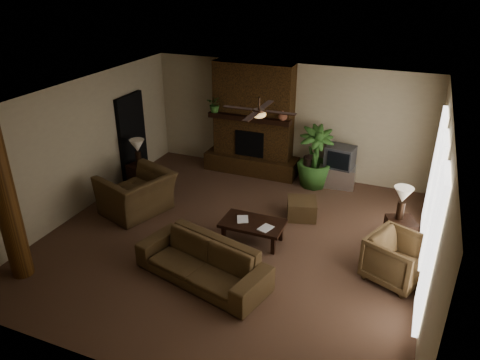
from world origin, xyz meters
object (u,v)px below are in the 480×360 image
at_px(armchair_left, 136,187).
at_px(side_table_right, 400,232).
at_px(ottoman, 302,209).
at_px(floor_vase, 310,167).
at_px(log_column, 6,203).
at_px(floor_plant, 314,170).
at_px(lamp_left, 137,148).
at_px(sofa, 202,256).
at_px(coffee_table, 253,225).
at_px(side_table_left, 141,175).
at_px(lamp_right, 403,197).
at_px(tv_stand, 337,176).
at_px(armchair_right, 397,257).

relative_size(armchair_left, side_table_right, 2.50).
distance_m(ottoman, floor_vase, 1.72).
height_order(log_column, floor_plant, log_column).
bearing_deg(lamp_left, armchair_left, -59.08).
xyz_separation_m(sofa, coffee_table, (0.38, 1.40, -0.09)).
distance_m(floor_vase, side_table_left, 4.12).
bearing_deg(floor_vase, log_column, -124.55).
bearing_deg(lamp_right, armchair_left, -171.22).
xyz_separation_m(sofa, tv_stand, (1.40, 4.50, -0.21)).
bearing_deg(log_column, sofa, 19.52).
height_order(armchair_left, floor_plant, armchair_left).
bearing_deg(sofa, log_column, -146.02).
xyz_separation_m(ottoman, lamp_left, (-4.02, -0.00, 0.80)).
bearing_deg(armchair_right, coffee_table, 108.88).
bearing_deg(armchair_right, lamp_left, 99.42).
height_order(armchair_right, side_table_right, armchair_right).
bearing_deg(tv_stand, side_table_left, -163.36).
relative_size(floor_plant, side_table_left, 2.71).
bearing_deg(floor_plant, coffee_table, -99.70).
bearing_deg(armchair_left, ottoman, 127.22).
relative_size(ottoman, lamp_left, 0.92).
height_order(side_table_right, lamp_right, lamp_right).
bearing_deg(side_table_left, armchair_right, -13.92).
relative_size(side_table_right, lamp_right, 0.85).
bearing_deg(side_table_right, sofa, -142.19).
distance_m(armchair_right, ottoman, 2.52).
bearing_deg(armchair_right, ottoman, 77.05).
relative_size(armchair_left, coffee_table, 1.15).
bearing_deg(tv_stand, coffee_table, -113.63).
relative_size(coffee_table, side_table_left, 2.18).
relative_size(log_column, floor_plant, 1.88).
xyz_separation_m(ottoman, tv_stand, (0.38, 1.82, 0.05)).
bearing_deg(floor_plant, tv_stand, 22.80).
bearing_deg(floor_vase, floor_plant, -35.88).
height_order(tv_stand, floor_plant, floor_plant).
relative_size(ottoman, floor_vase, 0.78).
bearing_deg(floor_plant, lamp_left, -157.58).
bearing_deg(tv_stand, sofa, -112.67).
distance_m(side_table_left, lamp_left, 0.73).
bearing_deg(floor_vase, side_table_right, -41.66).
relative_size(coffee_table, ottoman, 2.00).
relative_size(coffee_table, tv_stand, 1.41).
relative_size(ottoman, side_table_left, 1.09).
distance_m(log_column, coffee_table, 4.28).
xyz_separation_m(log_column, sofa, (2.97, 1.05, -0.94)).
distance_m(log_column, lamp_right, 6.87).
height_order(sofa, floor_plant, sofa).
bearing_deg(armchair_left, floor_plant, 148.99).
distance_m(coffee_table, lamp_right, 2.83).
relative_size(side_table_left, lamp_right, 0.85).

